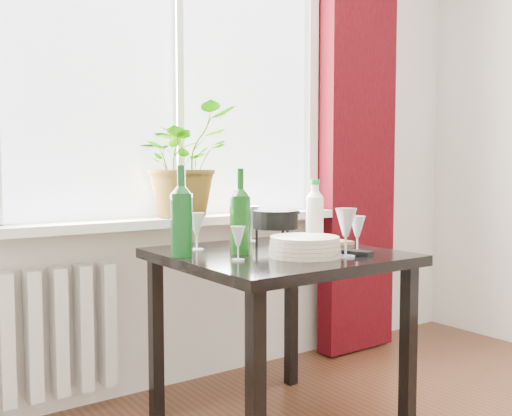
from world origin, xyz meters
TOP-DOWN VIEW (x-y plane):
  - window at (0.00, 2.22)m, footprint 1.72×0.08m
  - windowsill at (0.00, 2.15)m, footprint 1.72×0.20m
  - curtain at (1.12, 2.12)m, footprint 0.50×0.12m
  - radiator at (-0.75, 2.18)m, footprint 0.80×0.10m
  - table at (0.10, 1.55)m, footprint 0.85×0.85m
  - potted_plant at (-0.02, 2.13)m, footprint 0.59×0.55m
  - wine_bottle_left at (-0.27, 1.66)m, footprint 0.10×0.10m
  - wine_bottle_right at (-0.05, 1.59)m, footprint 0.09×0.09m
  - bottle_amber at (0.14, 1.92)m, footprint 0.08×0.08m
  - cleaning_bottle at (0.46, 1.73)m, footprint 0.09×0.09m
  - wineglass_front_right at (0.22, 1.29)m, footprint 0.10×0.10m
  - wineglass_far_right at (0.34, 1.35)m, footprint 0.08×0.08m
  - wineglass_back_center at (0.18, 1.86)m, footprint 0.09×0.09m
  - wineglass_back_left at (-0.15, 1.77)m, footprint 0.07×0.07m
  - wineglass_front_left at (-0.16, 1.45)m, footprint 0.07×0.07m
  - plate_stack at (0.11, 1.39)m, footprint 0.29×0.29m
  - fondue_pot at (0.21, 1.71)m, footprint 0.24×0.21m
  - tv_remote at (0.28, 1.32)m, footprint 0.11×0.19m
  - cutting_board at (0.37, 1.62)m, footprint 0.29×0.20m

SIDE VIEW (x-z plane):
  - radiator at x=-0.75m, z-range 0.10..0.66m
  - table at x=0.10m, z-range 0.28..1.02m
  - cutting_board at x=0.37m, z-range 0.74..0.76m
  - tv_remote at x=0.28m, z-range 0.74..0.76m
  - plate_stack at x=0.11m, z-range 0.74..0.81m
  - wineglass_front_left at x=-0.16m, z-range 0.74..0.87m
  - wineglass_far_right at x=0.34m, z-range 0.74..0.89m
  - fondue_pot at x=0.21m, z-range 0.74..0.89m
  - wineglass_back_left at x=-0.15m, z-range 0.74..0.90m
  - wineglass_back_center at x=0.18m, z-range 0.74..0.91m
  - windowsill at x=0.00m, z-range 0.80..0.84m
  - wineglass_front_right at x=0.22m, z-range 0.74..0.93m
  - bottle_amber at x=0.14m, z-range 0.74..0.98m
  - cleaning_bottle at x=0.46m, z-range 0.74..1.02m
  - wine_bottle_right at x=-0.05m, z-range 0.74..1.08m
  - wine_bottle_left at x=-0.27m, z-range 0.74..1.09m
  - potted_plant at x=-0.02m, z-range 0.84..1.38m
  - curtain at x=1.12m, z-range 0.01..2.58m
  - window at x=0.00m, z-range 0.79..2.41m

